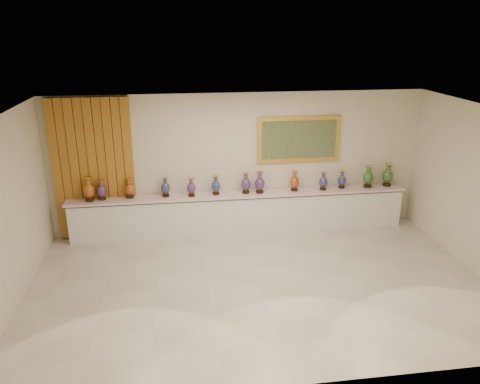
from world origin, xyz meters
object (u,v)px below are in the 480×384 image
object	(u,v)px
vase_0	(89,190)
vase_2	(130,189)
vase_1	(102,191)
counter	(241,213)

from	to	relation	value
vase_0	vase_2	size ratio (longest dim) A/B	1.21
vase_0	vase_1	xyz separation A→B (m)	(0.24, 0.05, -0.04)
vase_0	counter	bearing A→B (deg)	0.99
counter	vase_1	bearing A→B (deg)	-179.82
vase_0	vase_1	size ratio (longest dim) A/B	1.22
counter	vase_1	xyz separation A→B (m)	(-2.89, -0.01, 0.65)
vase_1	vase_2	size ratio (longest dim) A/B	0.99
vase_1	counter	bearing A→B (deg)	0.18
vase_1	vase_0	bearing A→B (deg)	-169.49
vase_1	vase_2	distance (m)	0.56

